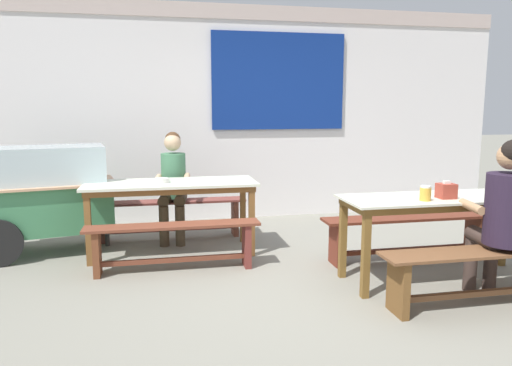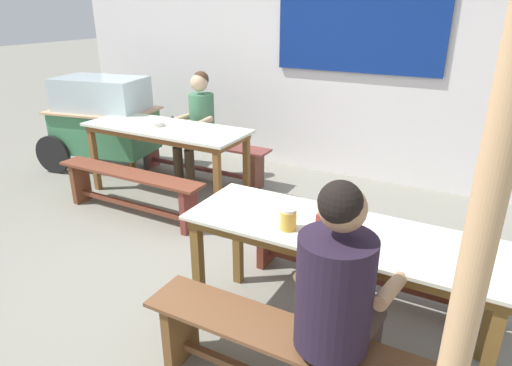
# 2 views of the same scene
# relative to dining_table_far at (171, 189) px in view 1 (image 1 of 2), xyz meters

# --- Properties ---
(ground_plane) EXTENTS (40.00, 40.00, 0.00)m
(ground_plane) POSITION_rel_dining_table_far_xyz_m (1.16, -1.08, -0.70)
(ground_plane) COLOR gray
(backdrop_wall) EXTENTS (7.27, 0.23, 2.92)m
(backdrop_wall) POSITION_rel_dining_table_far_xyz_m (1.17, 1.56, 0.83)
(backdrop_wall) COLOR silver
(backdrop_wall) RESTS_ON ground_plane
(dining_table_far) EXTENTS (1.80, 0.68, 0.77)m
(dining_table_far) POSITION_rel_dining_table_far_xyz_m (0.00, 0.00, 0.00)
(dining_table_far) COLOR silver
(dining_table_far) RESTS_ON ground_plane
(dining_table_near) EXTENTS (1.84, 0.61, 0.77)m
(dining_table_near) POSITION_rel_dining_table_far_xyz_m (2.35, -1.33, -0.00)
(dining_table_near) COLOR beige
(dining_table_near) RESTS_ON ground_plane
(bench_far_back) EXTENTS (1.79, 0.27, 0.46)m
(bench_far_back) POSITION_rel_dining_table_far_xyz_m (0.00, 0.60, -0.39)
(bench_far_back) COLOR brown
(bench_far_back) RESTS_ON ground_plane
(bench_far_front) EXTENTS (1.66, 0.25, 0.46)m
(bench_far_front) POSITION_rel_dining_table_far_xyz_m (-0.00, -0.60, -0.39)
(bench_far_front) COLOR brown
(bench_far_front) RESTS_ON ground_plane
(bench_near_back) EXTENTS (1.79, 0.30, 0.46)m
(bench_near_back) POSITION_rel_dining_table_far_xyz_m (2.35, -0.74, -0.38)
(bench_near_back) COLOR #612B1C
(bench_near_back) RESTS_ON ground_plane
(bench_near_front) EXTENTS (1.70, 0.31, 0.46)m
(bench_near_front) POSITION_rel_dining_table_far_xyz_m (2.35, -1.93, -0.39)
(bench_near_front) COLOR brown
(bench_near_front) RESTS_ON ground_plane
(food_cart) EXTENTS (1.67, 1.03, 1.15)m
(food_cart) POSITION_rel_dining_table_far_xyz_m (-1.25, 0.32, -0.04)
(food_cart) COLOR #3F8255
(food_cart) RESTS_ON ground_plane
(person_near_front) EXTENTS (0.49, 0.55, 1.32)m
(person_near_front) POSITION_rel_dining_table_far_xyz_m (2.53, -1.87, 0.06)
(person_near_front) COLOR #41322C
(person_near_front) RESTS_ON ground_plane
(person_center_facing) EXTENTS (0.43, 0.55, 1.27)m
(person_center_facing) POSITION_rel_dining_table_far_xyz_m (0.04, 0.52, 0.02)
(person_center_facing) COLOR #473A28
(person_center_facing) RESTS_ON ground_plane
(tissue_box) EXTENTS (0.14, 0.13, 0.15)m
(tissue_box) POSITION_rel_dining_table_far_xyz_m (2.32, -1.41, 0.14)
(tissue_box) COLOR #9D392B
(tissue_box) RESTS_ON dining_table_near
(condiment_jar) EXTENTS (0.09, 0.09, 0.13)m
(condiment_jar) POSITION_rel_dining_table_far_xyz_m (2.09, -1.47, 0.14)
(condiment_jar) COLOR gold
(condiment_jar) RESTS_ON dining_table_near
(soup_bowl) EXTENTS (0.15, 0.15, 0.05)m
(soup_bowl) POSITION_rel_dining_table_far_xyz_m (-0.09, -0.03, 0.10)
(soup_bowl) COLOR silver
(soup_bowl) RESTS_ON dining_table_far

